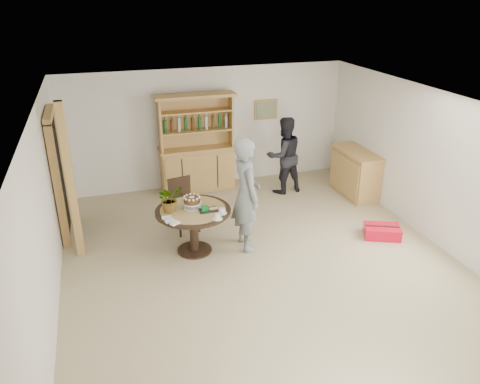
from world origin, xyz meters
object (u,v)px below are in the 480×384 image
hutch (197,158)px  red_suitcase (382,232)px  dining_table (193,218)px  teen_boy (246,194)px  adult_person (284,155)px  dining_chair (183,201)px  sideboard (355,173)px

hutch → red_suitcase: 4.01m
dining_table → teen_boy: size_ratio=0.63×
teen_boy → adult_person: bearing=-37.6°
hutch → dining_table: bearing=-103.9°
hutch → dining_chair: (-0.64, -1.69, -0.15)m
hutch → adult_person: size_ratio=1.27×
dining_table → dining_chair: bearing=91.3°
dining_table → red_suitcase: size_ratio=1.69×
dining_table → red_suitcase: bearing=-9.0°
adult_person → sideboard: bearing=149.9°
sideboard → teen_boy: size_ratio=0.67×
sideboard → red_suitcase: 1.88m
dining_chair → sideboard: bearing=-6.6°
adult_person → red_suitcase: 2.60m
teen_boy → adult_person: (1.45, 1.94, -0.14)m
hutch → dining_chair: 1.81m
red_suitcase → dining_table: bearing=-165.4°
dining_table → dining_chair: dining_chair is taller
teen_boy → red_suitcase: 2.52m
red_suitcase → dining_chair: bearing=-179.0°
dining_table → hutch: bearing=76.1°
hutch → teen_boy: bearing=-85.0°
teen_boy → hutch: bearing=4.3°
dining_table → teen_boy: teen_boy is taller
dining_chair → adult_person: adult_person is taller
dining_table → adult_person: adult_person is taller
sideboard → adult_person: (-1.36, 0.57, 0.33)m
hutch → dining_table: size_ratio=1.70×
hutch → teen_boy: size_ratio=1.08×
sideboard → red_suitcase: size_ratio=1.77×
dining_chair → teen_boy: bearing=-60.3°
sideboard → dining_table: (-3.66, -1.27, 0.13)m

